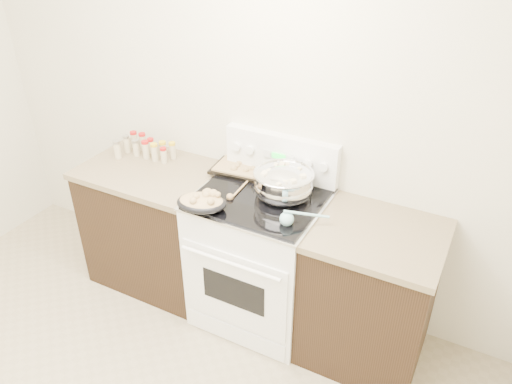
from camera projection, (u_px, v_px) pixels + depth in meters
The scene contains 9 objects.
counter_left at pixel (158, 224), 3.59m from camera, with size 0.93×0.67×0.92m.
counter_right at pixel (369, 294), 2.97m from camera, with size 0.73×0.67×0.92m.
kitchen_range at pixel (260, 255), 3.24m from camera, with size 0.78×0.73×1.22m.
mixing_bowl at pixel (283, 184), 2.96m from camera, with size 0.42×0.42×0.21m.
roasting_pan at pixel (202, 202), 2.85m from camera, with size 0.34×0.28×0.11m.
baking_sheet at pixel (245, 168), 3.27m from camera, with size 0.43×0.32×0.06m.
wooden_spoon at pixel (233, 194), 3.00m from camera, with size 0.04×0.25×0.04m.
blue_ladle at pixel (289, 218), 2.74m from camera, with size 0.25×0.18×0.10m.
spice_jars at pixel (145, 147), 3.48m from camera, with size 0.40×0.24×0.13m.
Camera 1 is at (1.52, -0.85, 2.52)m, focal length 35.00 mm.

